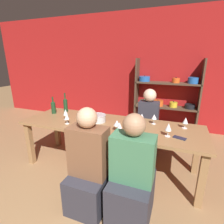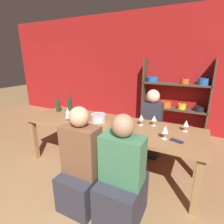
% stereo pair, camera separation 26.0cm
% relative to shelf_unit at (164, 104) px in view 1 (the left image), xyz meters
% --- Properties ---
extents(wall_back_red, '(8.80, 0.06, 2.70)m').
position_rel_shelf_unit_xyz_m(wall_back_red, '(-0.63, 0.20, 0.70)').
color(wall_back_red, '#A31919').
rests_on(wall_back_red, ground_plane).
extents(shelf_unit, '(1.42, 0.30, 1.66)m').
position_rel_shelf_unit_xyz_m(shelf_unit, '(0.00, 0.00, 0.00)').
color(shelf_unit, '#4C3828').
rests_on(shelf_unit, ground_plane).
extents(dining_table, '(2.64, 0.84, 0.74)m').
position_rel_shelf_unit_xyz_m(dining_table, '(-0.61, -1.87, 0.01)').
color(dining_table, olive).
rests_on(dining_table, ground_plane).
extents(mixing_bowl, '(0.23, 0.23, 0.11)m').
position_rel_shelf_unit_xyz_m(mixing_bowl, '(-0.80, -1.85, 0.15)').
color(mixing_bowl, '#B7BABC').
rests_on(mixing_bowl, dining_table).
extents(wine_bottle_green, '(0.07, 0.07, 0.34)m').
position_rel_shelf_unit_xyz_m(wine_bottle_green, '(-1.57, -1.59, 0.22)').
color(wine_bottle_green, '#19381E').
rests_on(wine_bottle_green, dining_table).
extents(wine_bottle_dark, '(0.07, 0.07, 0.29)m').
position_rel_shelf_unit_xyz_m(wine_bottle_dark, '(-1.70, -1.75, 0.21)').
color(wine_bottle_dark, '#19381E').
rests_on(wine_bottle_dark, dining_table).
extents(wine_glass_empty_a, '(0.07, 0.07, 0.16)m').
position_rel_shelf_unit_xyz_m(wine_glass_empty_a, '(-1.19, -2.10, 0.20)').
color(wine_glass_empty_a, white).
rests_on(wine_glass_empty_a, dining_table).
extents(wine_glass_white_a, '(0.06, 0.06, 0.16)m').
position_rel_shelf_unit_xyz_m(wine_glass_white_a, '(-0.35, -2.18, 0.21)').
color(wine_glass_white_a, white).
rests_on(wine_glass_white_a, dining_table).
extents(wine_glass_empty_b, '(0.07, 0.07, 0.16)m').
position_rel_shelf_unit_xyz_m(wine_glass_empty_b, '(-0.17, -1.72, 0.21)').
color(wine_glass_empty_b, white).
rests_on(wine_glass_empty_b, dining_table).
extents(wine_glass_white_b, '(0.07, 0.07, 0.15)m').
position_rel_shelf_unit_xyz_m(wine_glass_white_b, '(-0.00, -1.65, 0.20)').
color(wine_glass_white_b, white).
rests_on(wine_glass_white_b, dining_table).
extents(wine_glass_empty_c, '(0.07, 0.07, 0.16)m').
position_rel_shelf_unit_xyz_m(wine_glass_empty_c, '(-1.32, -1.95, 0.20)').
color(wine_glass_empty_c, white).
rests_on(wine_glass_empty_c, dining_table).
extents(wine_glass_empty_d, '(0.07, 0.07, 0.15)m').
position_rel_shelf_unit_xyz_m(wine_glass_empty_d, '(0.41, -1.66, 0.20)').
color(wine_glass_empty_d, white).
rests_on(wine_glass_empty_d, dining_table).
extents(wine_glass_empty_e, '(0.08, 0.08, 0.17)m').
position_rel_shelf_unit_xyz_m(wine_glass_empty_e, '(0.22, -2.02, 0.21)').
color(wine_glass_empty_e, white).
rests_on(wine_glass_empty_e, dining_table).
extents(wine_glass_empty_f, '(0.08, 0.08, 0.15)m').
position_rel_shelf_unit_xyz_m(wine_glass_empty_f, '(-0.42, -2.10, 0.20)').
color(wine_glass_empty_f, white).
rests_on(wine_glass_empty_f, dining_table).
extents(cell_phone, '(0.16, 0.11, 0.01)m').
position_rel_shelf_unit_xyz_m(cell_phone, '(0.36, -2.02, 0.09)').
color(cell_phone, '#1E2338').
rests_on(cell_phone, dining_table).
extents(person_near_a, '(0.42, 0.53, 1.18)m').
position_rel_shelf_unit_xyz_m(person_near_a, '(-0.07, -2.62, -0.22)').
color(person_near_a, '#2D2D38').
rests_on(person_near_a, ground_plane).
extents(person_far_a, '(0.35, 0.43, 1.16)m').
position_rel_shelf_unit_xyz_m(person_far_a, '(-0.17, -1.14, -0.20)').
color(person_far_a, '#2D2D38').
rests_on(person_far_a, ground_plane).
extents(person_near_b, '(0.42, 0.52, 1.19)m').
position_rel_shelf_unit_xyz_m(person_near_b, '(-0.55, -2.63, -0.21)').
color(person_near_b, '#2D2D38').
rests_on(person_near_b, ground_plane).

